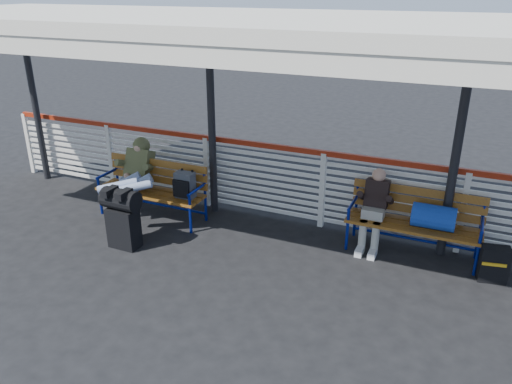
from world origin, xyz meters
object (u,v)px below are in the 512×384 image
at_px(luggage_stack, 122,216).
at_px(companion_person, 374,209).
at_px(suitcase_side, 494,264).
at_px(bench_right, 424,217).
at_px(bench_left, 161,184).
at_px(traveler_man, 131,180).

distance_m(luggage_stack, companion_person, 3.55).
bearing_deg(suitcase_side, bench_right, 151.13).
xyz_separation_m(luggage_stack, suitcase_side, (4.84, 1.16, -0.25)).
bearing_deg(bench_left, traveler_man, -130.56).
distance_m(bench_right, traveler_man, 4.33).
distance_m(luggage_stack, suitcase_side, 4.98).
xyz_separation_m(bench_right, suitcase_side, (0.93, -0.31, -0.35)).
xyz_separation_m(bench_left, bench_right, (3.95, 0.43, 0.01)).
distance_m(traveler_man, suitcase_side, 5.23).
relative_size(luggage_stack, traveler_man, 0.55).
height_order(bench_left, traveler_man, traveler_man).
bearing_deg(traveler_man, bench_left, 49.44).
bearing_deg(bench_left, luggage_stack, -87.56).
bearing_deg(companion_person, traveler_man, -168.14).
height_order(bench_left, companion_person, companion_person).
xyz_separation_m(bench_left, companion_person, (3.28, 0.40, 0.02)).
bearing_deg(bench_left, suitcase_side, 1.38).
height_order(luggage_stack, companion_person, companion_person).
xyz_separation_m(bench_right, companion_person, (-0.67, -0.02, 0.01)).
bearing_deg(traveler_man, companion_person, 11.86).
bearing_deg(traveler_man, suitcase_side, 5.17).
relative_size(luggage_stack, bench_right, 0.50).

